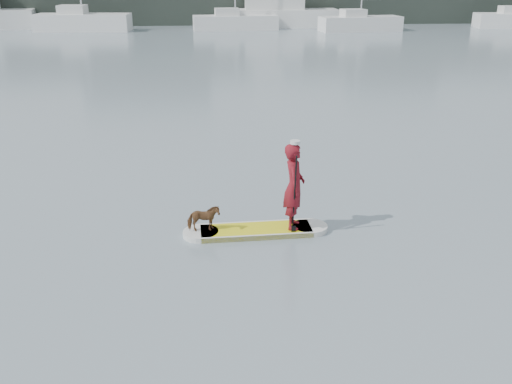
{
  "coord_description": "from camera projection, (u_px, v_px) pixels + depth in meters",
  "views": [
    {
      "loc": [
        -3.03,
        -11.5,
        5.61
      ],
      "look_at": [
        -2.1,
        0.15,
        1.0
      ],
      "focal_mm": 40.0,
      "sensor_mm": 36.0,
      "label": 1
    }
  ],
  "objects": [
    {
      "name": "white_cap",
      "position": [
        295.0,
        142.0,
        12.25
      ],
      "size": [
        0.22,
        0.22,
        0.07
      ],
      "primitive_type": "cylinder",
      "color": "silver",
      "rests_on": "paddler"
    },
    {
      "name": "motor_yacht_a",
      "position": [
        280.0,
        9.0,
        57.06
      ],
      "size": [
        10.59,
        3.43,
        6.32
      ],
      "rotation": [
        0.0,
        0.0,
        -0.02
      ],
      "color": "white",
      "rests_on": "ground"
    },
    {
      "name": "paddle",
      "position": [
        294.0,
        204.0,
        12.46
      ],
      "size": [
        0.1,
        0.3,
        2.0
      ],
      "rotation": [
        0.0,
        0.0,
        0.04
      ],
      "color": "black",
      "rests_on": "ground"
    },
    {
      "name": "sailboat_c",
      "position": [
        82.0,
        21.0,
        53.66
      ],
      "size": [
        8.89,
        3.42,
        12.54
      ],
      "rotation": [
        0.0,
        0.0,
        -0.06
      ],
      "color": "white",
      "rests_on": "ground"
    },
    {
      "name": "dog",
      "position": [
        203.0,
        219.0,
        12.64
      ],
      "size": [
        0.75,
        0.41,
        0.6
      ],
      "primitive_type": "imported",
      "rotation": [
        0.0,
        0.0,
        1.7
      ],
      "color": "brown",
      "rests_on": "paddleboard"
    },
    {
      "name": "sailboat_e",
      "position": [
        360.0,
        22.0,
        53.67
      ],
      "size": [
        7.89,
        3.47,
        11.06
      ],
      "rotation": [
        0.0,
        0.0,
        0.13
      ],
      "color": "white",
      "rests_on": "ground"
    },
    {
      "name": "paddleboard",
      "position": [
        256.0,
        231.0,
        12.91
      ],
      "size": [
        3.3,
        0.9,
        0.12
      ],
      "rotation": [
        0.0,
        0.0,
        0.04
      ],
      "color": "yellow",
      "rests_on": "ground"
    },
    {
      "name": "sailboat_d",
      "position": [
        235.0,
        21.0,
        54.73
      ],
      "size": [
        8.2,
        3.07,
        11.85
      ],
      "rotation": [
        0.0,
        0.0,
        0.07
      ],
      "color": "white",
      "rests_on": "ground"
    },
    {
      "name": "ground",
      "position": [
        349.0,
        233.0,
        12.95
      ],
      "size": [
        140.0,
        140.0,
        0.0
      ],
      "primitive_type": "plane",
      "color": "slate",
      "rests_on": "ground"
    },
    {
      "name": "paddler",
      "position": [
        294.0,
        186.0,
        12.62
      ],
      "size": [
        0.56,
        0.77,
        1.96
      ],
      "primitive_type": "imported",
      "rotation": [
        0.0,
        0.0,
        1.43
      ],
      "color": "maroon",
      "rests_on": "paddleboard"
    }
  ]
}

